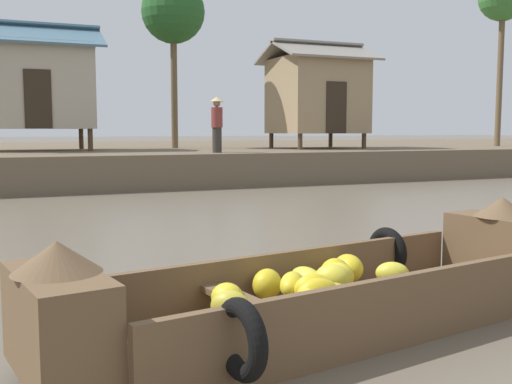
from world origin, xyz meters
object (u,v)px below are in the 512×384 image
object	(u,v)px
stilt_house_mid_right	(35,84)
palm_tree_near	(173,13)
vendor_person	(217,122)
palm_tree_far	(503,0)
stilt_house_right	(317,94)
banana_boat	(330,291)

from	to	relation	value
stilt_house_mid_right	palm_tree_near	xyz separation A→B (m)	(4.93, 0.93, 2.81)
palm_tree_near	vendor_person	bearing A→B (deg)	-90.69
palm_tree_far	stilt_house_right	bearing A→B (deg)	177.55
banana_boat	palm_tree_far	size ratio (longest dim) A/B	0.71
stilt_house_right	vendor_person	size ratio (longest dim) A/B	2.36
stilt_house_mid_right	vendor_person	distance (m)	6.43
stilt_house_mid_right	palm_tree_far	xyz separation A→B (m)	(18.23, -1.65, 3.87)
stilt_house_mid_right	stilt_house_right	distance (m)	9.84
palm_tree_far	vendor_person	size ratio (longest dim) A/B	4.31
palm_tree_far	vendor_person	distance (m)	14.49
banana_boat	stilt_house_mid_right	xyz separation A→B (m)	(-1.34, 16.89, 2.81)
stilt_house_right	palm_tree_near	distance (m)	6.08
stilt_house_right	palm_tree_near	bearing A→B (deg)	155.25
banana_boat	palm_tree_near	distance (m)	19.02
stilt_house_mid_right	vendor_person	size ratio (longest dim) A/B	2.54
banana_boat	vendor_person	bearing A→B (deg)	74.65
stilt_house_mid_right	palm_tree_far	world-z (taller)	palm_tree_far
palm_tree_near	vendor_person	distance (m)	6.38
banana_boat	vendor_person	distance (m)	13.44
stilt_house_right	palm_tree_far	world-z (taller)	palm_tree_far
stilt_house_right	palm_tree_far	distance (m)	9.39
stilt_house_mid_right	palm_tree_near	size ratio (longest dim) A/B	0.68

